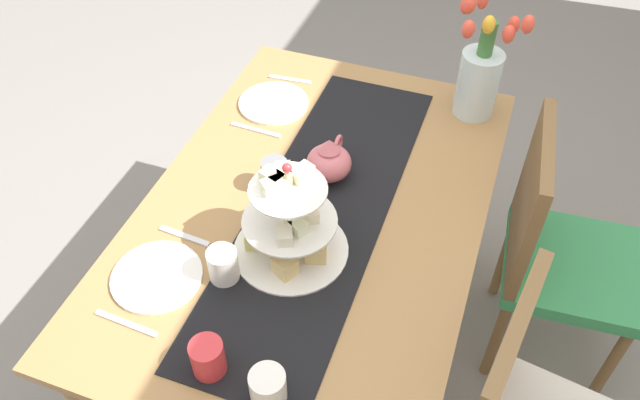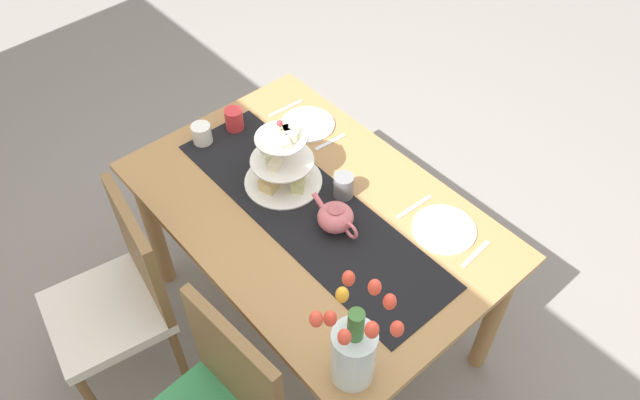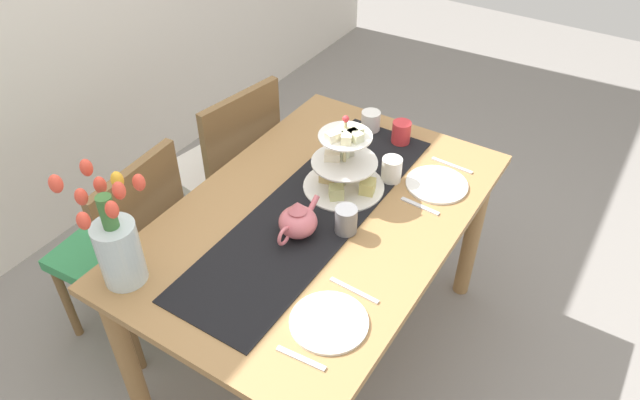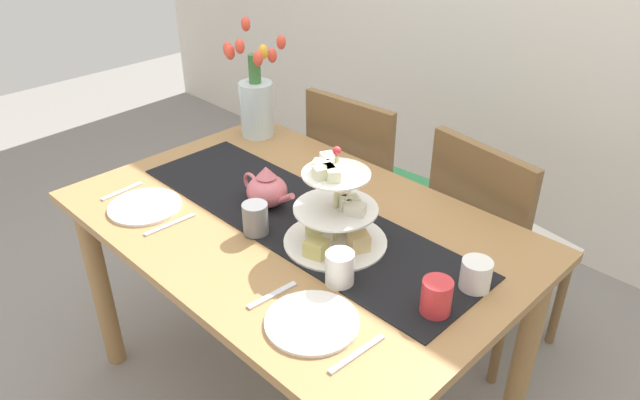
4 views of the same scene
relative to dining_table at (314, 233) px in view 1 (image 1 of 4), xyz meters
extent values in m
plane|color=gray|center=(0.00, 0.00, -0.64)|extent=(8.00, 8.00, 0.00)
cube|color=#A37747|center=(0.00, 0.00, 0.10)|extent=(1.41, 0.92, 0.03)
cylinder|color=#A37747|center=(-0.64, -0.39, -0.28)|extent=(0.07, 0.07, 0.73)
cylinder|color=#A37747|center=(-0.64, 0.39, -0.28)|extent=(0.07, 0.07, 0.73)
cylinder|color=brown|center=(-0.15, 0.95, -0.44)|extent=(0.04, 0.04, 0.41)
cylinder|color=brown|center=(-0.51, 0.93, -0.44)|extent=(0.04, 0.04, 0.41)
cylinder|color=brown|center=(-0.12, 0.59, -0.44)|extent=(0.04, 0.04, 0.41)
cylinder|color=brown|center=(-0.48, 0.57, -0.44)|extent=(0.04, 0.04, 0.41)
cube|color=#389356|center=(-0.31, 0.76, -0.21)|extent=(0.45, 0.45, 0.05)
cube|color=brown|center=(-0.30, 0.57, 0.04)|extent=(0.42, 0.07, 0.45)
cube|color=brown|center=(0.30, 0.57, 0.04)|extent=(0.42, 0.10, 0.45)
cube|color=black|center=(0.00, 0.02, 0.12)|extent=(1.22, 0.36, 0.00)
cylinder|color=beige|center=(0.17, 0.00, 0.26)|extent=(0.01, 0.01, 0.28)
cylinder|color=white|center=(0.17, 0.00, 0.12)|extent=(0.30, 0.30, 0.01)
cylinder|color=white|center=(0.17, 0.00, 0.23)|extent=(0.24, 0.24, 0.01)
cylinder|color=white|center=(0.17, 0.00, 0.34)|extent=(0.19, 0.19, 0.01)
cube|color=#EECC85|center=(0.25, 0.02, 0.15)|extent=(0.07, 0.07, 0.05)
cube|color=#E0C37C|center=(0.17, 0.07, 0.15)|extent=(0.07, 0.07, 0.05)
cube|color=#D3D58B|center=(0.10, -0.01, 0.15)|extent=(0.07, 0.07, 0.05)
cube|color=#D6CC74|center=(0.19, -0.09, 0.15)|extent=(0.07, 0.07, 0.05)
cube|color=silver|center=(0.23, 0.01, 0.25)|extent=(0.07, 0.06, 0.03)
cube|color=beige|center=(0.20, 0.03, 0.25)|extent=(0.06, 0.07, 0.03)
cube|color=beige|center=(0.16, 0.04, 0.25)|extent=(0.06, 0.07, 0.03)
cube|color=beige|center=(0.13, 0.02, 0.36)|extent=(0.07, 0.06, 0.03)
cube|color=beige|center=(0.14, -0.02, 0.36)|extent=(0.07, 0.06, 0.03)
cube|color=beige|center=(0.17, -0.04, 0.36)|extent=(0.05, 0.07, 0.03)
cube|color=beige|center=(0.19, -0.03, 0.36)|extent=(0.07, 0.06, 0.03)
sphere|color=red|center=(0.17, 0.00, 0.41)|extent=(0.02, 0.02, 0.02)
ellipsoid|color=#D66B75|center=(-0.13, 0.00, 0.17)|extent=(0.13, 0.13, 0.10)
cone|color=#D66B75|center=(-0.13, 0.00, 0.24)|extent=(0.06, 0.06, 0.04)
cylinder|color=#D66B75|center=(-0.04, 0.00, 0.18)|extent=(0.07, 0.02, 0.06)
torus|color=#D66B75|center=(-0.21, 0.00, 0.17)|extent=(0.07, 0.01, 0.07)
cylinder|color=silver|center=(-0.58, 0.34, 0.22)|extent=(0.13, 0.13, 0.21)
cylinder|color=#3D7538|center=(-0.58, 0.34, 0.38)|extent=(0.05, 0.05, 0.12)
ellipsoid|color=yellow|center=(-0.52, 0.34, 0.46)|extent=(0.04, 0.04, 0.06)
ellipsoid|color=#EF4C38|center=(-0.54, 0.40, 0.43)|extent=(0.04, 0.04, 0.06)
ellipsoid|color=#EF4C38|center=(-0.54, 0.44, 0.48)|extent=(0.04, 0.04, 0.06)
ellipsoid|color=#EF4C38|center=(-0.60, 0.40, 0.43)|extent=(0.04, 0.04, 0.06)
ellipsoid|color=#EF4C38|center=(-0.68, 0.29, 0.45)|extent=(0.04, 0.04, 0.06)
ellipsoid|color=#EF4C38|center=(-0.61, 0.26, 0.46)|extent=(0.04, 0.04, 0.06)
ellipsoid|color=#EF4C38|center=(-0.57, 0.27, 0.49)|extent=(0.04, 0.04, 0.06)
ellipsoid|color=#EF4C38|center=(-0.49, 0.29, 0.46)|extent=(0.04, 0.04, 0.06)
cylinder|color=white|center=(0.57, 0.11, 0.16)|extent=(0.08, 0.08, 0.08)
cylinder|color=white|center=(-0.39, -0.29, 0.12)|extent=(0.23, 0.23, 0.01)
cube|color=silver|center=(-0.54, -0.29, 0.12)|extent=(0.03, 0.15, 0.01)
cube|color=silver|center=(-0.25, -0.29, 0.12)|extent=(0.02, 0.17, 0.01)
cylinder|color=white|center=(0.37, -0.29, 0.12)|extent=(0.23, 0.23, 0.01)
cube|color=silver|center=(0.22, -0.29, 0.12)|extent=(0.03, 0.15, 0.01)
cube|color=silver|center=(0.51, -0.29, 0.12)|extent=(0.02, 0.17, 0.01)
cylinder|color=slate|center=(-0.03, -0.13, 0.17)|extent=(0.08, 0.08, 0.09)
cylinder|color=white|center=(0.31, -0.13, 0.16)|extent=(0.08, 0.08, 0.09)
cylinder|color=red|center=(0.55, -0.04, 0.16)|extent=(0.08, 0.08, 0.09)
camera|label=1|loc=(1.15, 0.43, 1.40)|focal=35.72mm
camera|label=2|loc=(-1.14, 0.95, 1.79)|focal=33.90mm
camera|label=3|loc=(-1.33, -0.85, 1.48)|focal=33.34mm
camera|label=4|loc=(1.14, -1.04, 1.09)|focal=33.34mm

